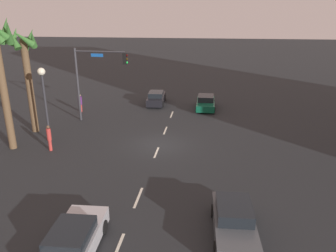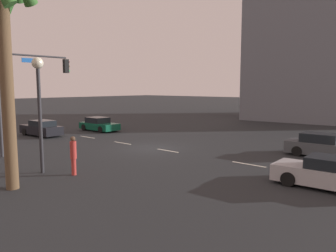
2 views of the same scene
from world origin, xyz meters
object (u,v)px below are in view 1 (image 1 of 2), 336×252
car_4 (206,103)px  pedestrian_1 (49,137)px  streetlamp (44,91)px  car_1 (74,241)px  traffic_signal (93,73)px  car_0 (234,222)px  palm_tree_0 (26,63)px  car_3 (156,98)px  pedestrian_0 (80,103)px

car_4 → pedestrian_1: 16.70m
streetlamp → pedestrian_1: size_ratio=2.99×
car_1 → traffic_signal: traffic_signal is taller
car_4 → streetlamp: bearing=133.0°
car_0 → car_1: bearing=107.7°
car_0 → palm_tree_0: size_ratio=0.52×
car_1 → traffic_signal: (17.10, 4.98, 3.83)m
pedestrian_1 → car_3: bearing=-22.1°
streetlamp → pedestrian_0: streetlamp is taller
car_0 → car_1: car_0 is taller
car_0 → car_3: (21.66, 7.12, -0.02)m
car_3 → car_4: bearing=-101.9°
car_4 → traffic_signal: 12.01m
car_0 → traffic_signal: 19.34m
car_4 → streetlamp: size_ratio=0.75×
car_1 → pedestrian_1: size_ratio=2.28×
pedestrian_0 → car_1: bearing=-159.0°
pedestrian_1 → palm_tree_0: bearing=40.4°
car_0 → pedestrian_1: size_ratio=2.31×
car_4 → palm_tree_0: size_ratio=0.51×
car_3 → traffic_signal: (-6.67, 4.51, 3.81)m
car_3 → palm_tree_0: 14.22m
car_3 → traffic_signal: bearing=146.0°
car_1 → streetlamp: (11.62, 6.85, 3.44)m
car_4 → pedestrian_0: bearing=102.7°
pedestrian_0 → pedestrian_1: size_ratio=0.94×
car_0 → traffic_signal: (14.99, 11.62, 3.79)m
car_0 → pedestrian_0: (17.68, 14.24, 0.27)m
pedestrian_0 → palm_tree_0: 7.89m
streetlamp → pedestrian_0: size_ratio=3.20×
streetlamp → car_4: bearing=-47.0°
car_4 → pedestrian_1: size_ratio=2.24×
streetlamp → palm_tree_0: (2.15, 2.34, 1.71)m
streetlamp → car_3: bearing=-27.7°
palm_tree_0 → car_1: bearing=-146.3°
traffic_signal → pedestrian_1: (-7.05, 1.05, -3.41)m
traffic_signal → streetlamp: size_ratio=1.15×
pedestrian_0 → car_0: bearing=-141.1°
car_0 → pedestrian_1: pedestrian_1 is taller
traffic_signal → car_3: bearing=-34.0°
pedestrian_0 → pedestrian_1: pedestrian_1 is taller
car_0 → traffic_signal: traffic_signal is taller
car_3 → pedestrian_0: size_ratio=2.48×
car_3 → streetlamp: 14.14m
traffic_signal → pedestrian_0: bearing=44.2°
car_3 → palm_tree_0: size_ratio=0.52×
pedestrian_0 → palm_tree_0: (-6.02, 1.59, 4.84)m
car_1 → palm_tree_0: size_ratio=0.52×
pedestrian_0 → streetlamp: bearing=-174.8°
car_0 → pedestrian_0: 22.70m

